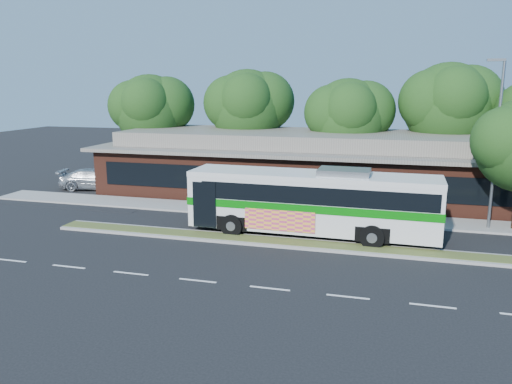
% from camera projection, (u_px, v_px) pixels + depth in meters
% --- Properties ---
extents(ground, '(120.00, 120.00, 0.00)m').
position_uv_depth(ground, '(294.00, 249.00, 24.08)').
color(ground, black).
rests_on(ground, ground).
extents(median_strip, '(26.00, 1.10, 0.15)m').
position_uv_depth(median_strip, '(297.00, 243.00, 24.63)').
color(median_strip, '#3F5223').
rests_on(median_strip, ground).
extents(sidewalk, '(44.00, 2.60, 0.12)m').
position_uv_depth(sidewalk, '(314.00, 215.00, 30.11)').
color(sidewalk, gray).
rests_on(sidewalk, ground).
extents(parking_lot, '(14.00, 12.00, 0.01)m').
position_uv_depth(parking_lot, '(88.00, 188.00, 38.15)').
color(parking_lot, black).
rests_on(parking_lot, ground).
extents(plaza_building, '(33.20, 11.20, 4.45)m').
position_uv_depth(plaza_building, '(329.00, 165.00, 35.89)').
color(plaza_building, '#502419').
rests_on(plaza_building, ground).
extents(lamp_post, '(0.93, 0.18, 9.07)m').
position_uv_depth(lamp_post, '(496.00, 140.00, 26.26)').
color(lamp_post, slate).
rests_on(lamp_post, ground).
extents(tree_bg_a, '(6.47, 5.80, 8.63)m').
position_uv_depth(tree_bg_a, '(156.00, 108.00, 40.89)').
color(tree_bg_a, black).
rests_on(tree_bg_a, ground).
extents(tree_bg_b, '(6.69, 6.00, 9.00)m').
position_uv_depth(tree_bg_b, '(253.00, 106.00, 39.71)').
color(tree_bg_b, black).
rests_on(tree_bg_b, ground).
extents(tree_bg_c, '(6.24, 5.60, 8.26)m').
position_uv_depth(tree_bg_c, '(353.00, 115.00, 36.83)').
color(tree_bg_c, black).
rests_on(tree_bg_c, ground).
extents(tree_bg_d, '(6.91, 6.20, 9.37)m').
position_uv_depth(tree_bg_d, '(454.00, 104.00, 35.80)').
color(tree_bg_d, black).
rests_on(tree_bg_d, ground).
extents(transit_bus, '(12.96, 3.25, 3.62)m').
position_uv_depth(transit_bus, '(313.00, 198.00, 25.79)').
color(transit_bus, silver).
rests_on(transit_bus, ground).
extents(sedan, '(5.65, 3.42, 1.53)m').
position_uv_depth(sedan, '(95.00, 179.00, 37.72)').
color(sedan, '#ACAFB4').
rests_on(sedan, ground).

